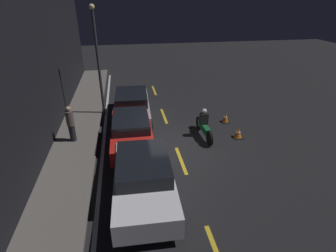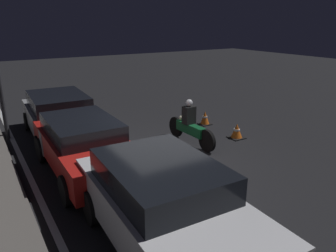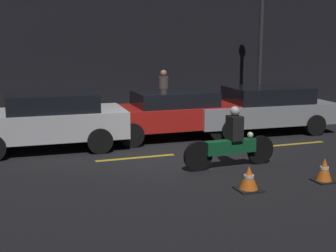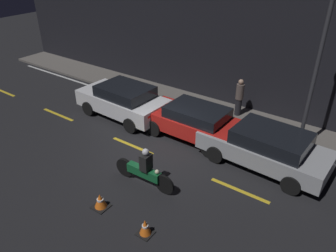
{
  "view_description": "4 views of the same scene",
  "coord_description": "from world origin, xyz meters",
  "px_view_note": "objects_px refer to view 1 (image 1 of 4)",
  "views": [
    {
      "loc": [
        -9.82,
        2.07,
        6.12
      ],
      "look_at": [
        0.81,
        0.24,
        0.72
      ],
      "focal_mm": 28.0,
      "sensor_mm": 36.0,
      "label": 1
    },
    {
      "loc": [
        -7.04,
        4.13,
        3.69
      ],
      "look_at": [
        -0.13,
        -0.1,
        1.08
      ],
      "focal_mm": 35.0,
      "sensor_mm": 36.0,
      "label": 2
    },
    {
      "loc": [
        -3.9,
        -10.81,
        2.95
      ],
      "look_at": [
        -0.23,
        -0.23,
        0.79
      ],
      "focal_mm": 50.0,
      "sensor_mm": 36.0,
      "label": 3
    },
    {
      "loc": [
        6.33,
        -7.89,
        6.95
      ],
      "look_at": [
        0.35,
        0.48,
        1.11
      ],
      "focal_mm": 35.0,
      "sensor_mm": 36.0,
      "label": 4
    }
  ],
  "objects_px": {
    "pedestrian": "(71,124)",
    "hatchback_silver": "(132,105)",
    "traffic_cone_mid": "(225,118)",
    "sedan_white": "(144,178)",
    "street_lamp": "(98,57)",
    "traffic_cone_near": "(238,133)",
    "taxi_red": "(131,131)",
    "motorcycle": "(204,126)"
  },
  "relations": [
    {
      "from": "pedestrian",
      "to": "taxi_red",
      "type": "bearing_deg",
      "value": -105.12
    },
    {
      "from": "traffic_cone_near",
      "to": "pedestrian",
      "type": "height_order",
      "value": "pedestrian"
    },
    {
      "from": "traffic_cone_near",
      "to": "taxi_red",
      "type": "bearing_deg",
      "value": 88.68
    },
    {
      "from": "traffic_cone_mid",
      "to": "pedestrian",
      "type": "distance_m",
      "value": 7.78
    },
    {
      "from": "taxi_red",
      "to": "traffic_cone_mid",
      "type": "xyz_separation_m",
      "value": [
        1.62,
        -5.04,
        -0.51
      ]
    },
    {
      "from": "taxi_red",
      "to": "pedestrian",
      "type": "distance_m",
      "value": 2.75
    },
    {
      "from": "taxi_red",
      "to": "motorcycle",
      "type": "bearing_deg",
      "value": 95.15
    },
    {
      "from": "taxi_red",
      "to": "traffic_cone_near",
      "type": "bearing_deg",
      "value": 89.29
    },
    {
      "from": "taxi_red",
      "to": "motorcycle",
      "type": "distance_m",
      "value": 3.45
    },
    {
      "from": "taxi_red",
      "to": "motorcycle",
      "type": "relative_size",
      "value": 1.85
    },
    {
      "from": "street_lamp",
      "to": "taxi_red",
      "type": "bearing_deg",
      "value": -159.57
    },
    {
      "from": "motorcycle",
      "to": "pedestrian",
      "type": "bearing_deg",
      "value": 83.83
    },
    {
      "from": "pedestrian",
      "to": "street_lamp",
      "type": "relative_size",
      "value": 0.29
    },
    {
      "from": "traffic_cone_near",
      "to": "hatchback_silver",
      "type": "bearing_deg",
      "value": 57.25
    },
    {
      "from": "hatchback_silver",
      "to": "motorcycle",
      "type": "height_order",
      "value": "hatchback_silver"
    },
    {
      "from": "traffic_cone_near",
      "to": "traffic_cone_mid",
      "type": "height_order",
      "value": "traffic_cone_mid"
    },
    {
      "from": "sedan_white",
      "to": "motorcycle",
      "type": "bearing_deg",
      "value": 141.67
    },
    {
      "from": "motorcycle",
      "to": "street_lamp",
      "type": "xyz_separation_m",
      "value": [
        3.5,
        4.84,
        2.66
      ]
    },
    {
      "from": "pedestrian",
      "to": "hatchback_silver",
      "type": "bearing_deg",
      "value": -50.74
    },
    {
      "from": "sedan_white",
      "to": "pedestrian",
      "type": "relative_size",
      "value": 2.52
    },
    {
      "from": "hatchback_silver",
      "to": "traffic_cone_mid",
      "type": "height_order",
      "value": "hatchback_silver"
    },
    {
      "from": "taxi_red",
      "to": "pedestrian",
      "type": "height_order",
      "value": "pedestrian"
    },
    {
      "from": "sedan_white",
      "to": "pedestrian",
      "type": "height_order",
      "value": "pedestrian"
    },
    {
      "from": "hatchback_silver",
      "to": "traffic_cone_mid",
      "type": "xyz_separation_m",
      "value": [
        -1.39,
        -4.89,
        -0.52
      ]
    },
    {
      "from": "hatchback_silver",
      "to": "pedestrian",
      "type": "relative_size",
      "value": 2.68
    },
    {
      "from": "taxi_red",
      "to": "hatchback_silver",
      "type": "height_order",
      "value": "hatchback_silver"
    },
    {
      "from": "motorcycle",
      "to": "taxi_red",
      "type": "bearing_deg",
      "value": 92.53
    },
    {
      "from": "traffic_cone_mid",
      "to": "pedestrian",
      "type": "bearing_deg",
      "value": 96.68
    },
    {
      "from": "motorcycle",
      "to": "traffic_cone_near",
      "type": "bearing_deg",
      "value": -105.75
    },
    {
      "from": "hatchback_silver",
      "to": "street_lamp",
      "type": "distance_m",
      "value": 3.03
    },
    {
      "from": "street_lamp",
      "to": "sedan_white",
      "type": "bearing_deg",
      "value": -167.23
    },
    {
      "from": "hatchback_silver",
      "to": "motorcycle",
      "type": "relative_size",
      "value": 1.98
    },
    {
      "from": "taxi_red",
      "to": "traffic_cone_mid",
      "type": "distance_m",
      "value": 5.32
    },
    {
      "from": "traffic_cone_mid",
      "to": "motorcycle",
      "type": "bearing_deg",
      "value": 129.82
    },
    {
      "from": "sedan_white",
      "to": "street_lamp",
      "type": "xyz_separation_m",
      "value": [
        7.27,
        1.65,
        2.44
      ]
    },
    {
      "from": "motorcycle",
      "to": "traffic_cone_mid",
      "type": "xyz_separation_m",
      "value": [
        1.34,
        -1.61,
        -0.33
      ]
    },
    {
      "from": "taxi_red",
      "to": "hatchback_silver",
      "type": "xyz_separation_m",
      "value": [
        3.01,
        -0.16,
        0.01
      ]
    },
    {
      "from": "hatchback_silver",
      "to": "traffic_cone_near",
      "type": "relative_size",
      "value": 9.22
    },
    {
      "from": "sedan_white",
      "to": "traffic_cone_mid",
      "type": "distance_m",
      "value": 7.04
    },
    {
      "from": "traffic_cone_mid",
      "to": "sedan_white",
      "type": "bearing_deg",
      "value": 136.82
    },
    {
      "from": "sedan_white",
      "to": "taxi_red",
      "type": "bearing_deg",
      "value": -174.14
    },
    {
      "from": "traffic_cone_near",
      "to": "street_lamp",
      "type": "height_order",
      "value": "street_lamp"
    }
  ]
}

